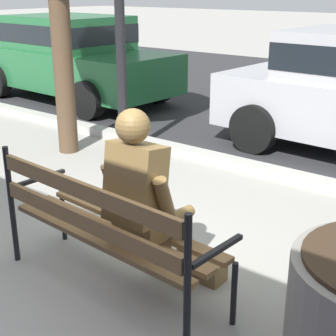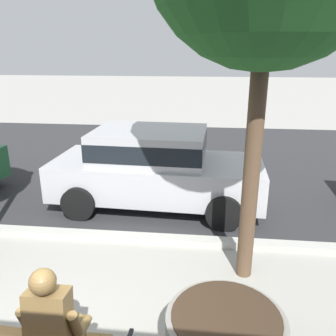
{
  "view_description": "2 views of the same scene",
  "coord_description": "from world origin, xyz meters",
  "views": [
    {
      "loc": [
        2.34,
        -2.1,
        2.07
      ],
      "look_at": [
        0.08,
        0.77,
        0.75
      ],
      "focal_mm": 54.05,
      "sensor_mm": 36.0,
      "label": 1
    },
    {
      "loc": [
        1.57,
        -2.1,
        3.03
      ],
      "look_at": [
        0.87,
        4.38,
        0.8
      ],
      "focal_mm": 37.24,
      "sensor_mm": 36.0,
      "label": 2
    }
  ],
  "objects": [
    {
      "name": "curb_stone",
      "position": [
        0.0,
        2.9,
        0.06
      ],
      "size": [
        60.0,
        0.2,
        0.12
      ],
      "primitive_type": "cube",
      "color": "#B2AFA8",
      "rests_on": "ground"
    },
    {
      "name": "ground_plane",
      "position": [
        0.0,
        0.0,
        0.0
      ],
      "size": [
        80.0,
        80.0,
        0.0
      ],
      "primitive_type": "plane",
      "color": "#9E9B93"
    },
    {
      "name": "park_bench",
      "position": [
        0.07,
        0.06,
        0.54
      ],
      "size": [
        1.83,
        0.64,
        0.95
      ],
      "color": "olive",
      "rests_on": "ground"
    },
    {
      "name": "bronze_statue_seated",
      "position": [
        0.33,
        0.28,
        0.67
      ],
      "size": [
        0.63,
        0.76,
        1.37
      ],
      "color": "olive",
      "rests_on": "ground"
    },
    {
      "name": "parked_car_green",
      "position": [
        -5.05,
        4.38,
        0.84
      ],
      "size": [
        4.17,
        2.07,
        1.56
      ],
      "color": "#236638",
      "rests_on": "ground"
    }
  ]
}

